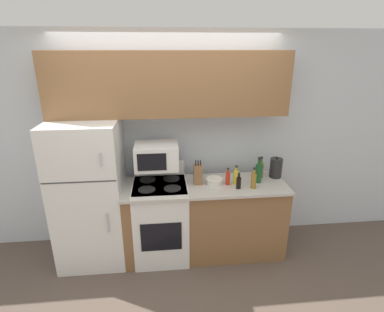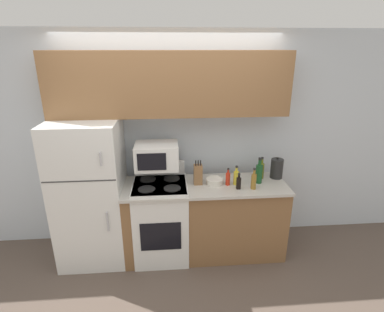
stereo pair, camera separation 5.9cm
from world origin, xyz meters
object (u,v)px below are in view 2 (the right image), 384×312
object	(u,v)px
bottle_cooking_spray	(236,177)
kettle	(277,168)
bottle_wine_green	(259,173)
bottle_hot_sauce	(228,178)
microwave	(157,156)
bottle_olive_oil	(261,170)
refrigerator	(91,192)
stove	(161,219)
bottle_soy_sauce	(239,183)
knife_block	(198,174)
bowl	(215,181)
bottle_vinegar	(254,181)

from	to	relation	value
bottle_cooking_spray	kettle	world-z (taller)	kettle
bottle_wine_green	bottle_hot_sauce	world-z (taller)	bottle_wine_green
microwave	bottle_olive_oil	world-z (taller)	microwave
refrigerator	stove	xyz separation A→B (m)	(0.77, -0.07, -0.34)
bottle_cooking_spray	bottle_soy_sauce	bearing A→B (deg)	-88.23
bottle_cooking_spray	refrigerator	bearing A→B (deg)	176.72
stove	bottle_wine_green	bearing A→B (deg)	-0.02
microwave	bottle_olive_oil	xyz separation A→B (m)	(1.20, 0.03, -0.22)
stove	microwave	xyz separation A→B (m)	(-0.02, 0.09, 0.75)
bottle_olive_oil	bottle_cooking_spray	distance (m)	0.36
microwave	bottle_wine_green	distance (m)	1.16
knife_block	stove	bearing A→B (deg)	-176.25
bowl	bottle_soy_sauce	bearing A→B (deg)	-30.91
bowl	kettle	bearing A→B (deg)	8.84
bottle_wine_green	refrigerator	bearing A→B (deg)	177.88
stove	bottle_hot_sauce	size ratio (longest dim) A/B	5.45
knife_block	refrigerator	bearing A→B (deg)	178.02
kettle	microwave	bearing A→B (deg)	-178.66
knife_block	bottle_vinegar	size ratio (longest dim) A/B	1.18
microwave	bottle_cooking_spray	distance (m)	0.91
bottle_vinegar	bottle_cooking_spray	distance (m)	0.21
bottle_cooking_spray	bottle_hot_sauce	distance (m)	0.09
bottle_wine_green	bottle_soy_sauce	xyz separation A→B (m)	(-0.26, -0.13, -0.05)
bottle_hot_sauce	bottle_soy_sauce	size ratio (longest dim) A/B	1.11
refrigerator	bottle_olive_oil	bearing A→B (deg)	1.47
bowl	bottle_wine_green	bearing A→B (deg)	-0.93
bowl	bottle_hot_sauce	size ratio (longest dim) A/B	0.97
bowl	bottle_cooking_spray	world-z (taller)	bottle_cooking_spray
bottle_vinegar	stove	bearing A→B (deg)	171.62
knife_block	bottle_olive_oil	world-z (taller)	knife_block
bottle_vinegar	refrigerator	bearing A→B (deg)	173.01
refrigerator	bottle_vinegar	distance (m)	1.81
knife_block	microwave	bearing A→B (deg)	171.98
bottle_wine_green	bottle_soy_sauce	size ratio (longest dim) A/B	1.67
bottle_soy_sauce	kettle	size ratio (longest dim) A/B	0.71
knife_block	kettle	bearing A→B (deg)	5.87
microwave	knife_block	bearing A→B (deg)	-8.02
bottle_vinegar	bottle_cooking_spray	size ratio (longest dim) A/B	1.09
bottle_olive_oil	stove	bearing A→B (deg)	-174.21
refrigerator	bowl	xyz separation A→B (m)	(1.39, -0.06, 0.12)
bottle_olive_oil	bottle_wine_green	bearing A→B (deg)	-118.75
refrigerator	bottle_hot_sauce	size ratio (longest dim) A/B	8.22
microwave	bottle_soy_sauce	bearing A→B (deg)	-14.51
microwave	bottle_wine_green	world-z (taller)	microwave
refrigerator	bottle_vinegar	world-z (taller)	refrigerator
knife_block	bottle_hot_sauce	distance (m)	0.33
knife_block	kettle	world-z (taller)	knife_block
bowl	bottle_olive_oil	xyz separation A→B (m)	(0.56, 0.11, 0.07)
knife_block	bottle_cooking_spray	size ratio (longest dim) A/B	1.29
refrigerator	bottle_soy_sauce	world-z (taller)	refrigerator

